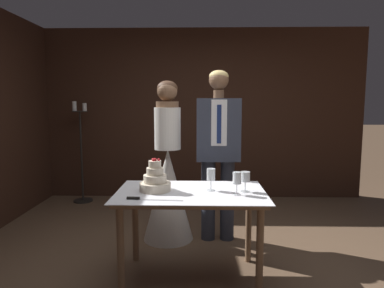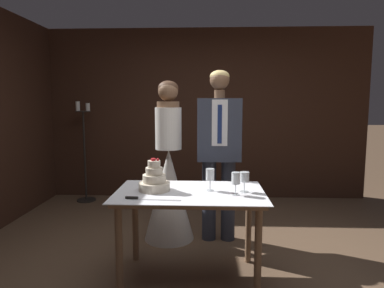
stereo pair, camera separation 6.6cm
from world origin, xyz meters
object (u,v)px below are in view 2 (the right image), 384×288
cake_table (190,203)px  bride (169,182)px  wine_glass_middle (210,176)px  groom (219,146)px  wine_glass_far (244,178)px  wine_glass_near (236,179)px  tiered_cake (154,180)px  cake_knife (142,198)px  candle_stand (85,156)px

cake_table → bride: bearing=108.0°
wine_glass_middle → groom: size_ratio=0.10×
wine_glass_middle → groom: 0.81m
cake_table → wine_glass_far: 0.50m
cake_table → wine_glass_near: (0.37, -0.09, 0.22)m
tiered_cake → groom: groom is taller
cake_table → tiered_cake: bearing=176.3°
cake_table → tiered_cake: 0.35m
cake_table → cake_knife: (-0.35, -0.25, 0.10)m
cake_knife → wine_glass_far: wine_glass_far is taller
wine_glass_middle → wine_glass_far: 0.28m
tiered_cake → bride: bearing=87.8°
wine_glass_far → bride: 1.12m
wine_glass_near → bride: size_ratio=0.11×
tiered_cake → groom: 1.01m
wine_glass_near → candle_stand: size_ratio=0.12×
cake_table → cake_knife: 0.45m
cake_table → wine_glass_far: size_ratio=7.36×
groom → candle_stand: 2.43m
cake_knife → wine_glass_middle: wine_glass_middle is taller
cake_table → wine_glass_middle: wine_glass_middle is taller
bride → wine_glass_far: bearing=-48.8°
tiered_cake → wine_glass_near: tiered_cake is taller
cake_knife → wine_glass_middle: bearing=33.2°
tiered_cake → wine_glass_near: size_ratio=1.50×
wine_glass_far → bride: size_ratio=0.10×
cake_knife → candle_stand: 2.80m
wine_glass_near → cake_knife: bearing=-167.5°
tiered_cake → wine_glass_middle: tiered_cake is taller
wine_glass_near → candle_stand: candle_stand is taller
bride → groom: groom is taller
cake_table → bride: bride is taller
bride → wine_glass_near: bearing=-55.1°
tiered_cake → groom: size_ratio=0.15×
wine_glass_near → groom: 0.93m
cake_table → wine_glass_far: wine_glass_far is taller
groom → wine_glass_middle: bearing=-97.3°
wine_glass_middle → wine_glass_far: bearing=-6.6°
cake_knife → cake_table: bearing=39.6°
cake_table → wine_glass_middle: size_ratio=6.61×
wine_glass_far → bride: (-0.72, 0.82, -0.24)m
wine_glass_far → groom: 0.86m
cake_knife → candle_stand: size_ratio=0.29×
wine_glass_far → wine_glass_middle: bearing=173.4°
cake_knife → candle_stand: bearing=122.8°
cake_table → candle_stand: 2.79m
cake_table → bride: size_ratio=0.72×
groom → candle_stand: groom is taller
cake_knife → groom: (0.62, 1.08, 0.27)m
cake_table → candle_stand: candle_stand is taller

